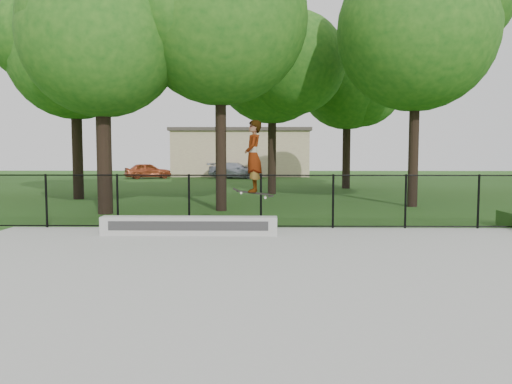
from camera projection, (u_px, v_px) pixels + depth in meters
The scene contains 10 objects.
ground at pixel (259, 287), 8.01m from camera, with size 100.00×100.00×0.00m, color #274D15.
concrete_slab at pixel (259, 285), 8.01m from camera, with size 14.00×12.00×0.06m, color #A8A8A3.
grind_ledge at pixel (189, 226), 12.70m from camera, with size 4.48×0.40×0.47m, color #A9A9A4.
car_a at pixel (148, 171), 40.83m from camera, with size 1.51×3.72×1.27m, color #9F3D1D.
car_b at pixel (242, 172), 41.01m from camera, with size 1.14×2.97×1.08m, color black.
car_c at pixel (236, 170), 41.01m from camera, with size 1.83×4.13×1.30m, color #9195A5.
skater_airborne at pixel (253, 157), 12.37m from camera, with size 0.84×0.65×1.92m.
chainlink_fence at pixel (261, 201), 13.83m from camera, with size 16.06×0.06×1.50m.
tree_row at pixel (250, 50), 21.80m from camera, with size 20.59×18.14×10.20m.
distant_building at pixel (241, 152), 45.74m from camera, with size 12.40×6.40×4.30m.
Camera 1 is at (0.08, -7.86, 2.17)m, focal length 35.00 mm.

